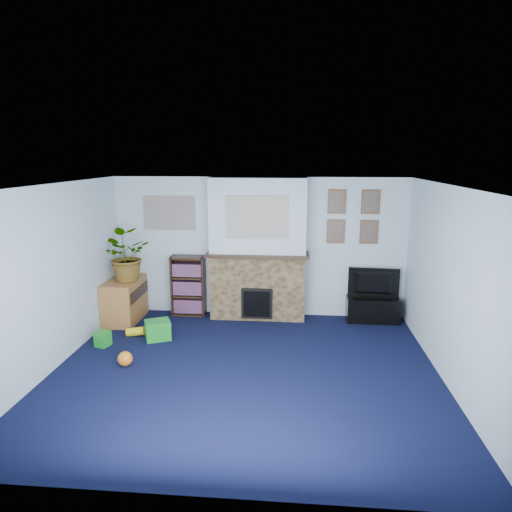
# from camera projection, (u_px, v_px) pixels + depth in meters

# --- Properties ---
(floor) EXTENTS (5.00, 4.50, 0.01)m
(floor) POSITION_uv_depth(u_px,v_px,m) (245.00, 371.00, 5.93)
(floor) COLOR black
(floor) RESTS_ON ground
(ceiling) EXTENTS (5.00, 4.50, 0.01)m
(ceiling) POSITION_uv_depth(u_px,v_px,m) (244.00, 186.00, 5.42)
(ceiling) COLOR white
(ceiling) RESTS_ON wall_back
(wall_back) EXTENTS (5.00, 0.04, 2.40)m
(wall_back) POSITION_uv_depth(u_px,v_px,m) (259.00, 247.00, 7.86)
(wall_back) COLOR silver
(wall_back) RESTS_ON ground
(wall_front) EXTENTS (5.00, 0.04, 2.40)m
(wall_front) POSITION_uv_depth(u_px,v_px,m) (211.00, 363.00, 3.49)
(wall_front) COLOR silver
(wall_front) RESTS_ON ground
(wall_left) EXTENTS (0.04, 4.50, 2.40)m
(wall_left) POSITION_uv_depth(u_px,v_px,m) (52.00, 278.00, 5.89)
(wall_left) COLOR silver
(wall_left) RESTS_ON ground
(wall_right) EXTENTS (0.04, 4.50, 2.40)m
(wall_right) POSITION_uv_depth(u_px,v_px,m) (451.00, 288.00, 5.46)
(wall_right) COLOR silver
(wall_right) RESTS_ON ground
(chimney_breast) EXTENTS (1.72, 0.50, 2.40)m
(chimney_breast) POSITION_uv_depth(u_px,v_px,m) (258.00, 251.00, 7.67)
(chimney_breast) COLOR brown
(chimney_breast) RESTS_ON ground
(collage_main) EXTENTS (1.00, 0.03, 0.68)m
(collage_main) POSITION_uv_depth(u_px,v_px,m) (257.00, 217.00, 7.33)
(collage_main) COLOR gray
(collage_main) RESTS_ON chimney_breast
(collage_left) EXTENTS (0.90, 0.03, 0.58)m
(collage_left) POSITION_uv_depth(u_px,v_px,m) (169.00, 213.00, 7.86)
(collage_left) COLOR gray
(collage_left) RESTS_ON wall_back
(portrait_tl) EXTENTS (0.30, 0.03, 0.40)m
(portrait_tl) POSITION_uv_depth(u_px,v_px,m) (337.00, 202.00, 7.56)
(portrait_tl) COLOR brown
(portrait_tl) RESTS_ON wall_back
(portrait_tr) EXTENTS (0.30, 0.03, 0.40)m
(portrait_tr) POSITION_uv_depth(u_px,v_px,m) (371.00, 202.00, 7.51)
(portrait_tr) COLOR brown
(portrait_tr) RESTS_ON wall_back
(portrait_bl) EXTENTS (0.30, 0.03, 0.40)m
(portrait_bl) POSITION_uv_depth(u_px,v_px,m) (336.00, 231.00, 7.67)
(portrait_bl) COLOR brown
(portrait_bl) RESTS_ON wall_back
(portrait_br) EXTENTS (0.30, 0.03, 0.40)m
(portrait_br) POSITION_uv_depth(u_px,v_px,m) (369.00, 232.00, 7.62)
(portrait_br) COLOR brown
(portrait_br) RESTS_ON wall_back
(tv_stand) EXTENTS (0.88, 0.37, 0.41)m
(tv_stand) POSITION_uv_depth(u_px,v_px,m) (373.00, 308.00, 7.69)
(tv_stand) COLOR black
(tv_stand) RESTS_ON ground
(television) EXTENTS (0.85, 0.17, 0.49)m
(television) POSITION_uv_depth(u_px,v_px,m) (374.00, 283.00, 7.62)
(television) COLOR black
(television) RESTS_ON tv_stand
(bookshelf) EXTENTS (0.58, 0.28, 1.05)m
(bookshelf) POSITION_uv_depth(u_px,v_px,m) (189.00, 287.00, 7.98)
(bookshelf) COLOR black
(bookshelf) RESTS_ON ground
(sideboard) EXTENTS (0.51, 0.91, 0.71)m
(sideboard) POSITION_uv_depth(u_px,v_px,m) (125.00, 300.00, 7.72)
(sideboard) COLOR #9A6431
(sideboard) RESTS_ON ground
(potted_plant) EXTENTS (0.90, 0.83, 0.84)m
(potted_plant) POSITION_uv_depth(u_px,v_px,m) (124.00, 256.00, 7.50)
(potted_plant) COLOR #26661E
(potted_plant) RESTS_ON sideboard
(mantel_clock) EXTENTS (0.09, 0.05, 0.12)m
(mantel_clock) POSITION_uv_depth(u_px,v_px,m) (255.00, 249.00, 7.62)
(mantel_clock) COLOR gold
(mantel_clock) RESTS_ON chimney_breast
(mantel_candle) EXTENTS (0.05, 0.05, 0.18)m
(mantel_candle) POSITION_uv_depth(u_px,v_px,m) (275.00, 249.00, 7.59)
(mantel_candle) COLOR #B2BFC6
(mantel_candle) RESTS_ON chimney_breast
(mantel_teddy) EXTENTS (0.14, 0.14, 0.14)m
(mantel_teddy) POSITION_uv_depth(u_px,v_px,m) (222.00, 249.00, 7.67)
(mantel_teddy) COLOR slate
(mantel_teddy) RESTS_ON chimney_breast
(mantel_can) EXTENTS (0.06, 0.06, 0.11)m
(mantel_can) POSITION_uv_depth(u_px,v_px,m) (298.00, 250.00, 7.56)
(mantel_can) COLOR #198C26
(mantel_can) RESTS_ON chimney_breast
(green_crate) EXTENTS (0.46, 0.42, 0.29)m
(green_crate) POSITION_uv_depth(u_px,v_px,m) (158.00, 330.00, 6.95)
(green_crate) COLOR #198C26
(green_crate) RESTS_ON ground
(toy_ball) EXTENTS (0.20, 0.20, 0.20)m
(toy_ball) POSITION_uv_depth(u_px,v_px,m) (125.00, 359.00, 6.08)
(toy_ball) COLOR orange
(toy_ball) RESTS_ON ground
(toy_block) EXTENTS (0.23, 0.23, 0.23)m
(toy_block) POSITION_uv_depth(u_px,v_px,m) (103.00, 339.00, 6.71)
(toy_block) COLOR #198C26
(toy_block) RESTS_ON ground
(toy_tube) EXTENTS (0.30, 0.13, 0.17)m
(toy_tube) POSITION_uv_depth(u_px,v_px,m) (136.00, 332.00, 7.09)
(toy_tube) COLOR yellow
(toy_tube) RESTS_ON ground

